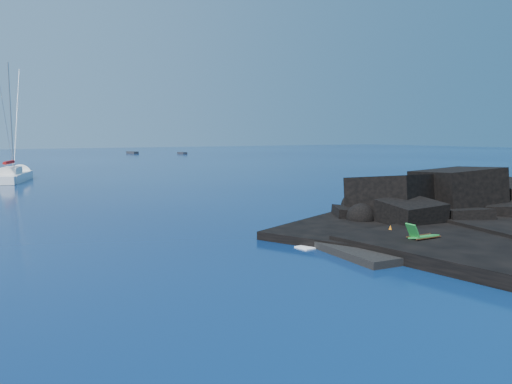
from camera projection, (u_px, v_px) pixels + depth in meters
ground at (341, 260)px, 22.34m from camera, size 400.00×400.00×0.00m
headland at (464, 223)px, 31.73m from camera, size 24.00×24.00×3.60m
beach at (402, 246)px, 25.14m from camera, size 9.08×6.86×0.70m
surf_foam at (348, 231)px, 29.19m from camera, size 10.00×8.00×0.06m
sailboat at (13, 181)px, 60.31m from camera, size 7.10×13.83×14.30m
deck_chair at (424, 232)px, 23.98m from camera, size 1.73×0.83×1.16m
towel at (391, 236)px, 25.86m from camera, size 1.85×1.43×0.04m
sunbather at (391, 233)px, 25.84m from camera, size 1.63×1.08×0.24m
marker_cone at (390, 230)px, 26.20m from camera, size 0.44×0.44×0.52m
distant_boat_a at (132, 154)px, 149.03m from camera, size 2.35×5.17×0.66m
distant_boat_b at (182, 154)px, 146.11m from camera, size 1.43×4.23×0.56m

